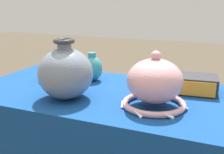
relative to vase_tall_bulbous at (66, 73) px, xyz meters
name	(u,v)px	position (x,y,z in m)	size (l,w,h in m)	color
display_table	(114,114)	(0.15, 0.12, -0.19)	(1.24, 0.59, 0.78)	brown
vase_tall_bulbous	(66,73)	(0.00, 0.00, 0.00)	(0.21, 0.21, 0.23)	slate
vase_dome_bell	(155,84)	(0.34, 0.05, -0.02)	(0.24, 0.24, 0.21)	#D19399
mosaic_tile_box	(196,84)	(0.46, 0.27, -0.07)	(0.18, 0.16, 0.07)	#232328
jar_round_teal	(92,68)	(-0.02, 0.26, -0.04)	(0.10, 0.10, 0.14)	teal
pot_squat_terracotta	(56,74)	(-0.18, 0.20, -0.07)	(0.14, 0.14, 0.06)	#BC6642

